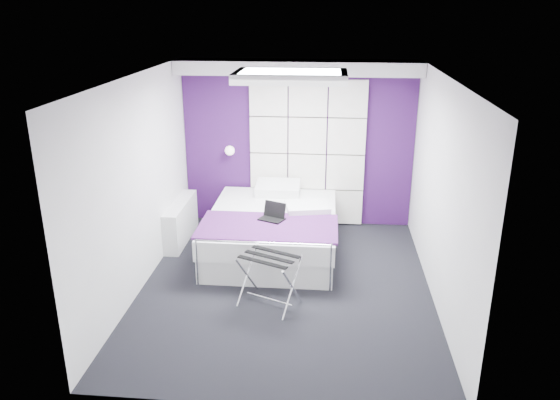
% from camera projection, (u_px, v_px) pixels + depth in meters
% --- Properties ---
extents(floor, '(4.40, 4.40, 0.00)m').
position_uv_depth(floor, '(286.00, 286.00, 6.90)').
color(floor, black).
rests_on(floor, ground).
extents(ceiling, '(4.40, 4.40, 0.00)m').
position_uv_depth(ceiling, '(287.00, 78.00, 6.02)').
color(ceiling, white).
rests_on(ceiling, wall_back).
extents(wall_back, '(3.60, 0.00, 3.60)m').
position_uv_depth(wall_back, '(298.00, 144.00, 8.52)').
color(wall_back, silver).
rests_on(wall_back, floor).
extents(wall_left, '(0.00, 4.40, 4.40)m').
position_uv_depth(wall_left, '(139.00, 185.00, 6.61)').
color(wall_left, silver).
rests_on(wall_left, floor).
extents(wall_right, '(0.00, 4.40, 4.40)m').
position_uv_depth(wall_right, '(441.00, 194.00, 6.30)').
color(wall_right, silver).
rests_on(wall_right, floor).
extents(accent_wall, '(3.58, 0.02, 2.58)m').
position_uv_depth(accent_wall, '(298.00, 144.00, 8.51)').
color(accent_wall, '#361149').
rests_on(accent_wall, wall_back).
extents(soffit, '(3.58, 0.50, 0.20)m').
position_uv_depth(soffit, '(298.00, 68.00, 7.88)').
color(soffit, silver).
rests_on(soffit, wall_back).
extents(headboard, '(1.80, 0.08, 2.30)m').
position_uv_depth(headboard, '(307.00, 154.00, 8.49)').
color(headboard, silver).
rests_on(headboard, wall_back).
extents(skylight, '(1.36, 0.86, 0.12)m').
position_uv_depth(skylight, '(291.00, 75.00, 6.60)').
color(skylight, white).
rests_on(skylight, ceiling).
extents(wall_lamp, '(0.15, 0.15, 0.15)m').
position_uv_depth(wall_lamp, '(230.00, 150.00, 8.51)').
color(wall_lamp, white).
rests_on(wall_lamp, wall_back).
extents(radiator, '(0.22, 1.20, 0.60)m').
position_uv_depth(radiator, '(181.00, 221.00, 8.16)').
color(radiator, silver).
rests_on(radiator, floor).
extents(bed, '(1.83, 2.21, 0.77)m').
position_uv_depth(bed, '(273.00, 230.00, 7.79)').
color(bed, silver).
rests_on(bed, floor).
extents(nightstand, '(0.40, 0.31, 0.04)m').
position_uv_depth(nightstand, '(257.00, 196.00, 8.68)').
color(nightstand, silver).
rests_on(nightstand, wall_back).
extents(luggage_rack, '(0.63, 0.47, 0.63)m').
position_uv_depth(luggage_rack, '(269.00, 280.00, 6.39)').
color(luggage_rack, silver).
rests_on(luggage_rack, floor).
extents(laptop, '(0.32, 0.23, 0.23)m').
position_uv_depth(laptop, '(272.00, 215.00, 7.37)').
color(laptop, black).
rests_on(laptop, bed).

